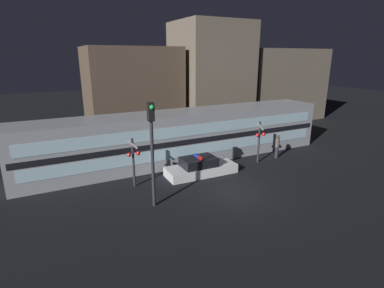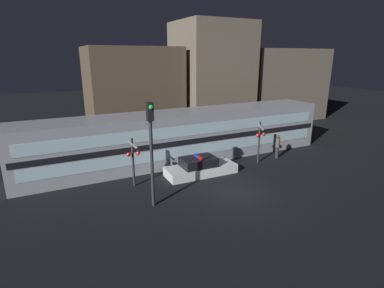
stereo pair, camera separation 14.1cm
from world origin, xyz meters
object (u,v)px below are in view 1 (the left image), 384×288
object	(u,v)px
traffic_light_corner	(152,143)
pedestrian	(277,146)
police_car	(200,167)
crossing_signal_near	(259,139)
train	(184,136)

from	to	relation	value
traffic_light_corner	pedestrian	bearing A→B (deg)	15.11
police_car	crossing_signal_near	size ratio (longest dim) A/B	1.55
police_car	crossing_signal_near	world-z (taller)	crossing_signal_near
police_car	crossing_signal_near	bearing A→B (deg)	1.63
train	crossing_signal_near	bearing A→B (deg)	-34.74
train	pedestrian	bearing A→B (deg)	-24.31
police_car	pedestrian	world-z (taller)	pedestrian
train	police_car	distance (m)	3.48
traffic_light_corner	crossing_signal_near	bearing A→B (deg)	16.92
police_car	pedestrian	xyz separation A→B (m)	(6.82, 0.27, 0.46)
crossing_signal_near	train	bearing A→B (deg)	145.26
pedestrian	traffic_light_corner	size ratio (longest dim) A/B	0.34
crossing_signal_near	police_car	bearing A→B (deg)	-179.40
police_car	crossing_signal_near	xyz separation A→B (m)	(4.87, 0.05, 1.30)
pedestrian	crossing_signal_near	size ratio (longest dim) A/B	0.60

